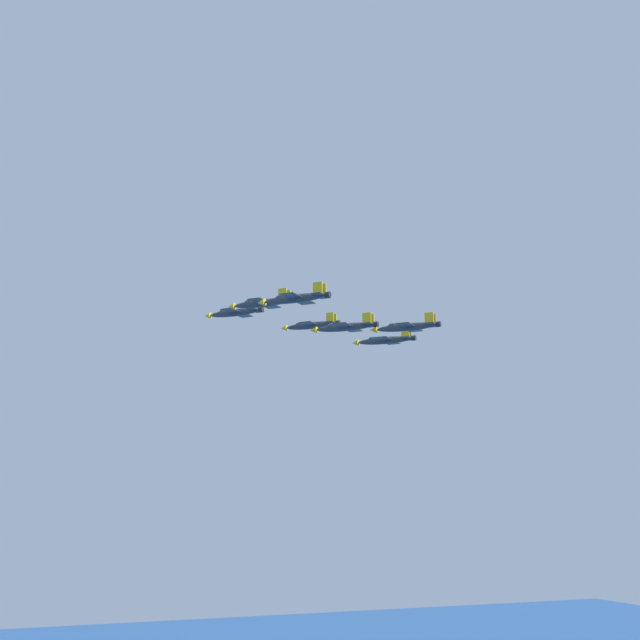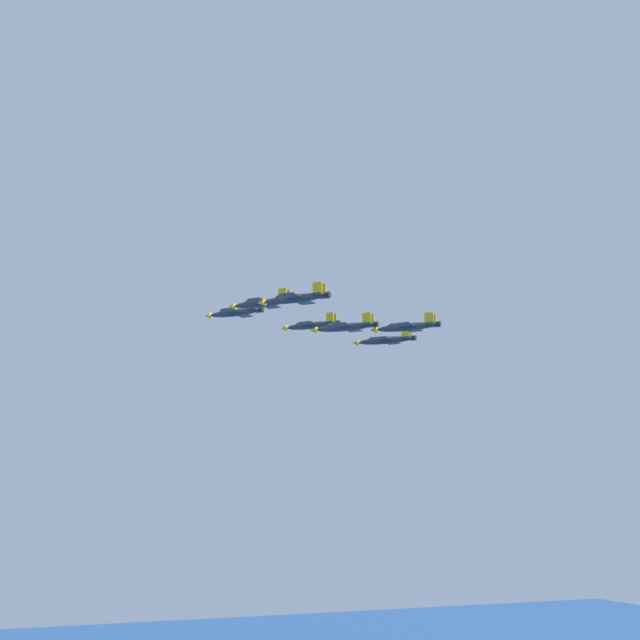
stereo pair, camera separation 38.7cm
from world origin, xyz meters
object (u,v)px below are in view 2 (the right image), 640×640
at_px(jet_right_wingman, 311,325).
at_px(jet_right_outer, 385,340).
at_px(jet_lead, 235,312).
at_px(jet_slot_rear, 345,327).
at_px(jet_left_outer, 294,298).
at_px(jet_left_wingman, 262,303).
at_px(jet_trailing, 406,327).

bearing_deg(jet_right_wingman, jet_right_outer, -139.43).
relative_size(jet_lead, jet_right_wingman, 1.03).
bearing_deg(jet_slot_rear, jet_left_outer, 89.43).
distance_m(jet_left_wingman, jet_trailing, 33.55).
bearing_deg(jet_lead, jet_right_outer, -138.58).
xyz_separation_m(jet_lead, jet_right_wingman, (-2.40, -19.80, -2.22)).
height_order(jet_lead, jet_right_wingman, jet_lead).
bearing_deg(jet_left_outer, jet_lead, -39.95).
height_order(jet_left_wingman, jet_right_wingman, jet_left_wingman).
distance_m(jet_left_outer, jet_trailing, 30.08).
relative_size(jet_left_wingman, jet_left_outer, 0.99).
bearing_deg(jet_slot_rear, jet_right_wingman, -40.94).
bearing_deg(jet_left_wingman, jet_lead, -41.38).
bearing_deg(jet_left_wingman, jet_right_outer, -112.42).
xyz_separation_m(jet_lead, jet_slot_rear, (-22.33, -20.62, -6.49)).
distance_m(jet_lead, jet_slot_rear, 31.08).
bearing_deg(jet_trailing, jet_slot_rear, -0.81).
relative_size(jet_right_wingman, jet_right_outer, 0.96).
height_order(jet_right_wingman, jet_trailing, jet_right_wingman).
distance_m(jet_right_wingman, jet_left_outer, 41.75).
relative_size(jet_lead, jet_slot_rear, 1.01).
height_order(jet_lead, jet_slot_rear, jet_lead).
relative_size(jet_lead, jet_left_outer, 1.02).
height_order(jet_right_outer, jet_slot_rear, jet_right_outer).
distance_m(jet_lead, jet_left_outer, 40.25).
bearing_deg(jet_left_outer, jet_right_wingman, -68.18).
height_order(jet_left_outer, jet_slot_rear, jet_left_outer).
height_order(jet_right_wingman, jet_right_outer, jet_right_wingman).
xyz_separation_m(jet_left_wingman, jet_right_outer, (15.13, -38.78, -3.21)).
relative_size(jet_right_wingman, jet_trailing, 1.01).
relative_size(jet_slot_rear, jet_trailing, 1.04).
distance_m(jet_right_wingman, jet_slot_rear, 20.40).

